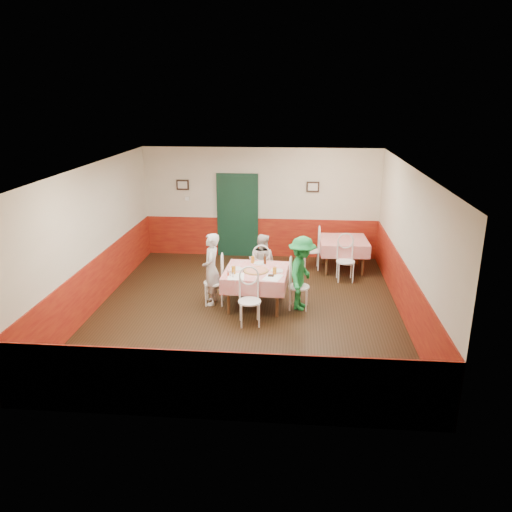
# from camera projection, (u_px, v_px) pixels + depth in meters

# --- Properties ---
(floor) EXTENTS (7.00, 7.00, 0.00)m
(floor) POSITION_uv_depth(u_px,v_px,m) (247.00, 310.00, 9.84)
(floor) COLOR black
(floor) RESTS_ON ground
(ceiling) EXTENTS (7.00, 7.00, 0.00)m
(ceiling) POSITION_uv_depth(u_px,v_px,m) (246.00, 167.00, 8.97)
(ceiling) COLOR white
(ceiling) RESTS_ON back_wall
(back_wall) EXTENTS (6.00, 0.10, 2.80)m
(back_wall) POSITION_uv_depth(u_px,v_px,m) (261.00, 203.00, 12.72)
(back_wall) COLOR beige
(back_wall) RESTS_ON ground
(front_wall) EXTENTS (6.00, 0.10, 2.80)m
(front_wall) POSITION_uv_depth(u_px,v_px,m) (217.00, 323.00, 6.09)
(front_wall) COLOR beige
(front_wall) RESTS_ON ground
(left_wall) EXTENTS (0.10, 7.00, 2.80)m
(left_wall) POSITION_uv_depth(u_px,v_px,m) (93.00, 238.00, 9.65)
(left_wall) COLOR beige
(left_wall) RESTS_ON ground
(right_wall) EXTENTS (0.10, 7.00, 2.80)m
(right_wall) POSITION_uv_depth(u_px,v_px,m) (409.00, 246.00, 9.16)
(right_wall) COLOR beige
(right_wall) RESTS_ON ground
(wainscot_back) EXTENTS (6.00, 0.03, 1.00)m
(wainscot_back) POSITION_uv_depth(u_px,v_px,m) (261.00, 237.00, 12.98)
(wainscot_back) COLOR maroon
(wainscot_back) RESTS_ON ground
(wainscot_front) EXTENTS (6.00, 0.03, 1.00)m
(wainscot_front) POSITION_uv_depth(u_px,v_px,m) (219.00, 386.00, 6.38)
(wainscot_front) COLOR maroon
(wainscot_front) RESTS_ON ground
(wainscot_left) EXTENTS (0.03, 7.00, 1.00)m
(wainscot_left) POSITION_uv_depth(u_px,v_px,m) (98.00, 282.00, 9.92)
(wainscot_left) COLOR maroon
(wainscot_left) RESTS_ON ground
(wainscot_right) EXTENTS (0.03, 7.00, 1.00)m
(wainscot_right) POSITION_uv_depth(u_px,v_px,m) (404.00, 291.00, 9.44)
(wainscot_right) COLOR maroon
(wainscot_right) RESTS_ON ground
(door) EXTENTS (0.96, 0.06, 2.10)m
(door) POSITION_uv_depth(u_px,v_px,m) (238.00, 217.00, 12.83)
(door) COLOR black
(door) RESTS_ON ground
(picture_left) EXTENTS (0.32, 0.03, 0.26)m
(picture_left) POSITION_uv_depth(u_px,v_px,m) (183.00, 185.00, 12.69)
(picture_left) COLOR black
(picture_left) RESTS_ON back_wall
(picture_right) EXTENTS (0.32, 0.03, 0.26)m
(picture_right) POSITION_uv_depth(u_px,v_px,m) (313.00, 187.00, 12.42)
(picture_right) COLOR black
(picture_right) RESTS_ON back_wall
(thermostat) EXTENTS (0.10, 0.03, 0.10)m
(thermostat) POSITION_uv_depth(u_px,v_px,m) (187.00, 198.00, 12.79)
(thermostat) COLOR white
(thermostat) RESTS_ON back_wall
(main_table) EXTENTS (1.28, 1.28, 0.77)m
(main_table) POSITION_uv_depth(u_px,v_px,m) (256.00, 288.00, 9.93)
(main_table) COLOR red
(main_table) RESTS_ON ground
(second_table) EXTENTS (1.17, 1.17, 0.77)m
(second_table) POSITION_uv_depth(u_px,v_px,m) (343.00, 255.00, 12.00)
(second_table) COLOR red
(second_table) RESTS_ON ground
(chair_left) EXTENTS (0.45, 0.45, 0.90)m
(chair_left) POSITION_uv_depth(u_px,v_px,m) (214.00, 283.00, 10.01)
(chair_left) COLOR white
(chair_left) RESTS_ON ground
(chair_right) EXTENTS (0.44, 0.44, 0.90)m
(chair_right) POSITION_uv_depth(u_px,v_px,m) (299.00, 287.00, 9.79)
(chair_right) COLOR white
(chair_right) RESTS_ON ground
(chair_far) EXTENTS (0.44, 0.44, 0.90)m
(chair_far) POSITION_uv_depth(u_px,v_px,m) (261.00, 270.00, 10.70)
(chair_far) COLOR white
(chair_far) RESTS_ON ground
(chair_near) EXTENTS (0.48, 0.48, 0.90)m
(chair_near) POSITION_uv_depth(u_px,v_px,m) (250.00, 301.00, 9.10)
(chair_near) COLOR white
(chair_near) RESTS_ON ground
(chair_second_a) EXTENTS (0.44, 0.44, 0.90)m
(chair_second_a) POSITION_uv_depth(u_px,v_px,m) (312.00, 251.00, 12.03)
(chair_second_a) COLOR white
(chair_second_a) RESTS_ON ground
(chair_second_b) EXTENTS (0.44, 0.44, 0.90)m
(chair_second_b) POSITION_uv_depth(u_px,v_px,m) (346.00, 262.00, 11.26)
(chair_second_b) COLOR white
(chair_second_b) RESTS_ON ground
(pizza) EXTENTS (0.50, 0.50, 0.03)m
(pizza) POSITION_uv_depth(u_px,v_px,m) (256.00, 271.00, 9.73)
(pizza) COLOR #B74723
(pizza) RESTS_ON main_table
(plate_left) EXTENTS (0.26, 0.26, 0.01)m
(plate_left) POSITION_uv_depth(u_px,v_px,m) (236.00, 269.00, 9.85)
(plate_left) COLOR white
(plate_left) RESTS_ON main_table
(plate_right) EXTENTS (0.26, 0.26, 0.01)m
(plate_right) POSITION_uv_depth(u_px,v_px,m) (277.00, 271.00, 9.75)
(plate_right) COLOR white
(plate_right) RESTS_ON main_table
(plate_far) EXTENTS (0.26, 0.26, 0.01)m
(plate_far) POSITION_uv_depth(u_px,v_px,m) (260.00, 263.00, 10.19)
(plate_far) COLOR white
(plate_far) RESTS_ON main_table
(glass_a) EXTENTS (0.08, 0.08, 0.15)m
(glass_a) POSITION_uv_depth(u_px,v_px,m) (234.00, 270.00, 9.58)
(glass_a) COLOR #BF7219
(glass_a) RESTS_ON main_table
(glass_b) EXTENTS (0.08, 0.08, 0.14)m
(glass_b) POSITION_uv_depth(u_px,v_px,m) (275.00, 271.00, 9.56)
(glass_b) COLOR #BF7219
(glass_b) RESTS_ON main_table
(glass_c) EXTENTS (0.08, 0.08, 0.14)m
(glass_c) POSITION_uv_depth(u_px,v_px,m) (253.00, 260.00, 10.19)
(glass_c) COLOR #BF7219
(glass_c) RESTS_ON main_table
(beer_bottle) EXTENTS (0.06, 0.06, 0.20)m
(beer_bottle) POSITION_uv_depth(u_px,v_px,m) (265.00, 260.00, 10.11)
(beer_bottle) COLOR #381C0A
(beer_bottle) RESTS_ON main_table
(shaker_a) EXTENTS (0.04, 0.04, 0.09)m
(shaker_a) POSITION_uv_depth(u_px,v_px,m) (231.00, 274.00, 9.47)
(shaker_a) COLOR silver
(shaker_a) RESTS_ON main_table
(shaker_b) EXTENTS (0.04, 0.04, 0.09)m
(shaker_b) POSITION_uv_depth(u_px,v_px,m) (233.00, 275.00, 9.41)
(shaker_b) COLOR silver
(shaker_b) RESTS_ON main_table
(shaker_c) EXTENTS (0.04, 0.04, 0.09)m
(shaker_c) POSITION_uv_depth(u_px,v_px,m) (228.00, 273.00, 9.49)
(shaker_c) COLOR #B23319
(shaker_c) RESTS_ON main_table
(menu_left) EXTENTS (0.33, 0.42, 0.00)m
(menu_left) POSITION_uv_depth(u_px,v_px,m) (236.00, 276.00, 9.46)
(menu_left) COLOR white
(menu_left) RESTS_ON main_table
(menu_right) EXTENTS (0.39, 0.46, 0.00)m
(menu_right) POSITION_uv_depth(u_px,v_px,m) (273.00, 277.00, 9.41)
(menu_right) COLOR white
(menu_right) RESTS_ON main_table
(wallet) EXTENTS (0.11, 0.10, 0.02)m
(wallet) POSITION_uv_depth(u_px,v_px,m) (271.00, 275.00, 9.48)
(wallet) COLOR black
(wallet) RESTS_ON main_table
(diner_left) EXTENTS (0.39, 0.56, 1.46)m
(diner_left) POSITION_uv_depth(u_px,v_px,m) (211.00, 269.00, 9.93)
(diner_left) COLOR gray
(diner_left) RESTS_ON ground
(diner_far) EXTENTS (0.70, 0.60, 1.24)m
(diner_far) POSITION_uv_depth(u_px,v_px,m) (262.00, 262.00, 10.70)
(diner_far) COLOR gray
(diner_far) RESTS_ON ground
(diner_right) EXTENTS (0.75, 1.05, 1.47)m
(diner_right) POSITION_uv_depth(u_px,v_px,m) (302.00, 273.00, 9.70)
(diner_right) COLOR gray
(diner_right) RESTS_ON ground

